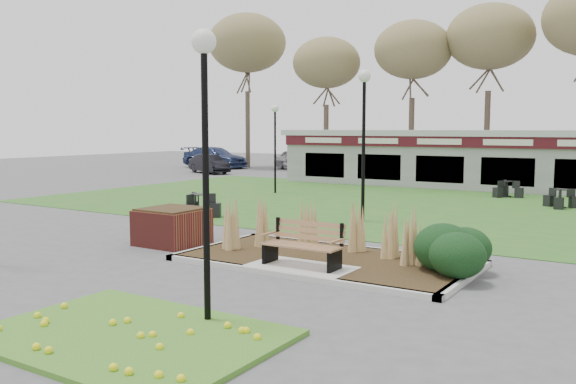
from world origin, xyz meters
The scene contains 17 objects.
ground centered at (0.00, 0.00, 0.00)m, with size 100.00×100.00×0.00m, color #515154.
lawn centered at (0.00, 12.00, 0.01)m, with size 34.00×16.00×0.02m, color #286820.
flower_bed centered at (0.00, -4.60, 0.07)m, with size 4.20×3.00×0.16m.
planting_bed centered at (1.27, 1.35, 0.37)m, with size 6.75×3.40×1.27m.
park_bench centered at (0.00, 0.25, 0.59)m, with size 1.70×0.66×0.93m.
brick_planter centered at (-4.40, 1.00, 0.48)m, with size 1.50×1.50×0.95m.
food_pavilion centered at (0.00, 19.96, 1.48)m, with size 24.60×3.40×2.90m.
tree_backdrop centered at (0.00, 28.00, 8.36)m, with size 47.24×5.24×10.36m.
lamp_post_near_right centered at (0.53, -3.50, 3.23)m, with size 0.37×0.37×4.43m.
lamp_post_mid_left centered at (-1.92, 7.15, 3.51)m, with size 0.40×0.40×4.82m.
lamp_post_far_left centered at (-9.04, 12.81, 2.96)m, with size 0.34×0.34×4.05m.
bistro_set_a centered at (-6.96, 5.00, 0.28)m, with size 1.47×1.28×0.78m.
bistro_set_b centered at (2.94, 14.12, 0.25)m, with size 1.31×1.15×0.69m.
bistro_set_d centered at (0.40, 16.78, 0.25)m, with size 1.18×1.32×0.70m.
car_silver centered at (-16.48, 27.00, 0.74)m, with size 1.75×4.36×1.49m, color #AEAEB3.
car_black centered at (-19.75, 21.00, 0.62)m, with size 1.31×3.76×1.24m, color black.
car_blue centered at (-22.98, 25.59, 0.79)m, with size 2.21×5.44×1.58m, color navy.
Camera 1 is at (6.41, -10.50, 2.98)m, focal length 38.00 mm.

